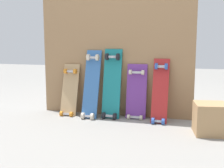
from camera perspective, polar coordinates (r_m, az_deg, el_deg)
name	(u,v)px	position (r m, az deg, el deg)	size (l,w,h in m)	color
ground_plane	(114,116)	(3.24, 0.33, -6.31)	(12.00, 12.00, 0.00)	gray
plywood_wall_panel	(115,40)	(3.20, 0.68, 8.60)	(1.71, 0.04, 1.67)	#99724C
skateboard_natural	(70,93)	(3.30, -8.37, -1.70)	(0.19, 0.23, 0.64)	tan
skateboard_blue	(91,87)	(3.16, -4.13, -0.55)	(0.17, 0.29, 0.79)	#386BAD
skateboard_teal	(112,86)	(3.13, -0.08, -0.47)	(0.20, 0.23, 0.80)	#197A7F
skateboard_purple	(136,95)	(3.12, 4.81, -2.11)	(0.22, 0.16, 0.65)	#6B338C
skateboard_red	(160,94)	(3.01, 9.44, -1.92)	(0.16, 0.28, 0.71)	#B22626
wooden_crate	(210,119)	(2.75, 18.83, -6.48)	(0.28, 0.28, 0.28)	tan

